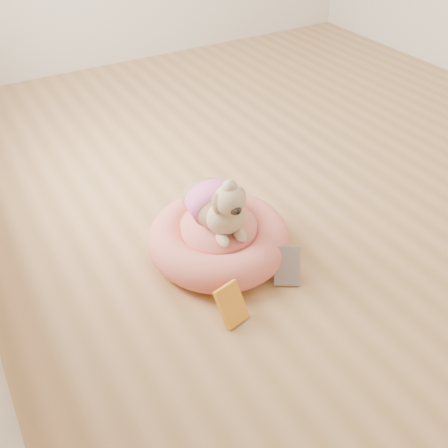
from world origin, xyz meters
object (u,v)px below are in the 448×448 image
book_yellow (232,305)px  pet_bed (219,238)px  dog (218,196)px  book_white (287,266)px

book_yellow → pet_bed: bearing=55.0°
dog → book_yellow: dog is taller
pet_bed → dog: (-0.00, 0.00, 0.25)m
book_yellow → book_white: bearing=0.4°
pet_bed → book_yellow: pet_bed is taller
dog → pet_bed: bearing=-58.6°
pet_bed → book_yellow: bearing=-112.8°
dog → book_white: dog is taller
dog → book_yellow: (-0.17, -0.40, -0.26)m
dog → book_white: 0.45m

